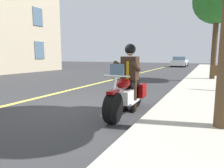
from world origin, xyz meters
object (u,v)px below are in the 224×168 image
Objects in this scene: motorcycle_main at (127,95)px; street_tree_curbside at (219,1)px; rider_main at (130,72)px; car_silver at (180,62)px.

motorcycle_main is 8.99m from street_tree_curbside.
motorcycle_main is 1.27× the size of rider_main.
rider_main is 0.38× the size of car_silver.
street_tree_curbside reaches higher than car_silver.
motorcycle_main is 0.61m from rider_main.
rider_main is 0.31× the size of street_tree_curbside.
street_tree_curbside is at bearing 164.43° from rider_main.
rider_main is 23.98m from car_silver.
rider_main is 8.59m from street_tree_curbside.
motorcycle_main is at bearing -15.15° from street_tree_curbside.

